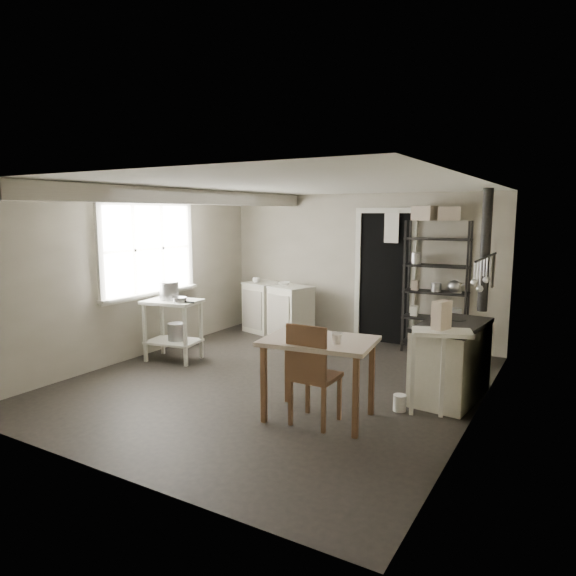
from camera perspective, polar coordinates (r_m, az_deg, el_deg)
The scene contains 31 objects.
floor at distance 6.23m, azimuth -1.41°, elevation -10.41°, with size 5.00×5.00×0.00m, color black.
ceiling at distance 5.91m, azimuth -1.49°, elevation 11.22°, with size 5.00×5.00×0.00m, color white.
wall_back at distance 8.18m, azimuth 7.79°, elevation 2.29°, with size 4.50×0.02×2.30m, color #A8A28F.
wall_front at distance 4.09m, azimuth -20.25°, elevation -4.25°, with size 4.50×0.02×2.30m, color #A8A28F.
wall_left at distance 7.39m, azimuth -16.48°, elevation 1.37°, with size 0.02×5.00×2.30m, color #A8A28F.
wall_right at distance 5.16m, azimuth 20.33°, elevation -1.70°, with size 0.02×5.00×2.30m, color #A8A28F.
window at distance 7.47m, azimuth -15.32°, elevation 4.19°, with size 0.12×1.76×1.28m, color silver, non-canonical shape.
doorway at distance 8.01m, azimuth 10.67°, elevation 1.01°, with size 0.96×0.10×2.08m, color silver, non-canonical shape.
ceiling_beam at distance 6.61m, azimuth -10.50°, elevation 9.91°, with size 0.18×5.00×0.18m, color silver, non-canonical shape.
wallpaper_panel at distance 5.16m, azimuth 20.22°, elevation -1.69°, with size 0.01×5.00×2.30m, color #BCB599, non-canonical shape.
utensil_rail at distance 5.71m, azimuth 21.00°, elevation 3.23°, with size 0.06×1.20×0.44m, color #AEAEB1, non-canonical shape.
prep_table at distance 7.20m, azimuth -12.63°, elevation -4.72°, with size 0.73×0.52×0.83m, color silver, non-canonical shape.
stockpot at distance 7.15m, azimuth -13.08°, elevation -0.42°, with size 0.26×0.26×0.28m, color #AEAEB1.
saucepan at distance 6.92m, azimuth -11.93°, elevation -1.42°, with size 0.18×0.18×0.10m, color #AEAEB1.
bucket at distance 7.20m, azimuth -12.27°, elevation -4.84°, with size 0.24×0.24×0.26m, color #AEAEB1.
base_cabinets at distance 8.48m, azimuth -1.19°, elevation -2.13°, with size 1.28×0.55×0.84m, color silver, non-canonical shape.
mixing_bowl at distance 8.34m, azimuth -0.44°, elevation 1.11°, with size 0.27×0.27×0.07m, color white.
counter_cup at distance 8.55m, azimuth -3.56°, elevation 1.38°, with size 0.12×0.12×0.10m, color white.
shelf_rack at distance 7.62m, azimuth 16.13°, elevation 0.07°, with size 0.90×0.35×1.90m, color black, non-canonical shape.
shelf_jar at distance 7.71m, azimuth 14.04°, elevation 3.31°, with size 0.08×0.08×0.17m, color white.
storage_box_a at distance 7.57m, azimuth 14.95°, elevation 8.12°, with size 0.29×0.26×0.20m, color beige.
storage_box_b at distance 7.54m, azimuth 17.47°, elevation 7.87°, with size 0.30×0.27×0.19m, color beige.
stove at distance 5.86m, azimuth 17.65°, elevation -7.52°, with size 0.59×1.06×0.84m, color silver, non-canonical shape.
stovepipe at distance 6.12m, azimuth 21.07°, elevation 3.92°, with size 0.11×0.11×1.48m, color black, non-canonical shape.
side_ledge at distance 5.32m, azimuth 16.56°, elevation -9.24°, with size 0.57×0.31×0.88m, color silver, non-canonical shape.
oats_box at distance 5.22m, azimuth 16.69°, elevation -2.98°, with size 0.11×0.19×0.28m, color beige.
work_table at distance 5.09m, azimuth 3.44°, elevation -10.26°, with size 1.05×0.74×0.80m, color beige, non-canonical shape.
table_cup at distance 4.82m, azimuth 5.42°, elevation -6.05°, with size 0.11×0.11×0.10m, color white.
chair at distance 4.96m, azimuth 3.07°, elevation -9.50°, with size 0.41×0.43×0.99m, color brown, non-canonical shape.
flour_sack at distance 7.23m, azimuth 15.70°, elevation -6.10°, with size 0.41×0.35×0.49m, color white.
floor_crock at distance 5.49m, azimuth 12.29°, elevation -12.44°, with size 0.13×0.13×0.17m, color white.
Camera 1 is at (3.10, -5.02, 2.01)m, focal length 32.00 mm.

